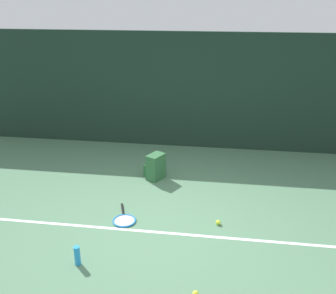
{
  "coord_description": "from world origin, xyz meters",
  "views": [
    {
      "loc": [
        0.66,
        -4.24,
        2.89
      ],
      "look_at": [
        0.0,
        0.4,
        1.0
      ],
      "focal_mm": 40.53,
      "sensor_mm": 36.0,
      "label": 1
    }
  ],
  "objects_px": {
    "backpack": "(155,167)",
    "tennis_ball_by_fence": "(218,222)",
    "tennis_ball_near_player": "(196,294)",
    "tennis_racket": "(124,220)",
    "water_bottle": "(77,256)"
  },
  "relations": [
    {
      "from": "tennis_ball_near_player",
      "to": "tennis_ball_by_fence",
      "type": "height_order",
      "value": "same"
    },
    {
      "from": "backpack",
      "to": "tennis_ball_by_fence",
      "type": "bearing_deg",
      "value": 69.71
    },
    {
      "from": "tennis_ball_near_player",
      "to": "tennis_ball_by_fence",
      "type": "xyz_separation_m",
      "value": [
        0.21,
        1.35,
        0.0
      ]
    },
    {
      "from": "backpack",
      "to": "water_bottle",
      "type": "distance_m",
      "value": 2.35
    },
    {
      "from": "backpack",
      "to": "tennis_ball_by_fence",
      "type": "distance_m",
      "value": 1.66
    },
    {
      "from": "backpack",
      "to": "tennis_ball_by_fence",
      "type": "relative_size",
      "value": 6.67
    },
    {
      "from": "tennis_racket",
      "to": "water_bottle",
      "type": "relative_size",
      "value": 2.65
    },
    {
      "from": "tennis_ball_by_fence",
      "to": "tennis_ball_near_player",
      "type": "bearing_deg",
      "value": -98.67
    },
    {
      "from": "tennis_racket",
      "to": "backpack",
      "type": "height_order",
      "value": "backpack"
    },
    {
      "from": "tennis_ball_near_player",
      "to": "backpack",
      "type": "bearing_deg",
      "value": 108.58
    },
    {
      "from": "tennis_racket",
      "to": "water_bottle",
      "type": "xyz_separation_m",
      "value": [
        -0.3,
        -0.97,
        0.11
      ]
    },
    {
      "from": "tennis_ball_by_fence",
      "to": "water_bottle",
      "type": "relative_size",
      "value": 0.27
    },
    {
      "from": "tennis_racket",
      "to": "tennis_ball_near_player",
      "type": "height_order",
      "value": "tennis_ball_near_player"
    },
    {
      "from": "tennis_racket",
      "to": "tennis_ball_by_fence",
      "type": "distance_m",
      "value": 1.29
    },
    {
      "from": "tennis_ball_near_player",
      "to": "tennis_ball_by_fence",
      "type": "bearing_deg",
      "value": 81.33
    }
  ]
}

